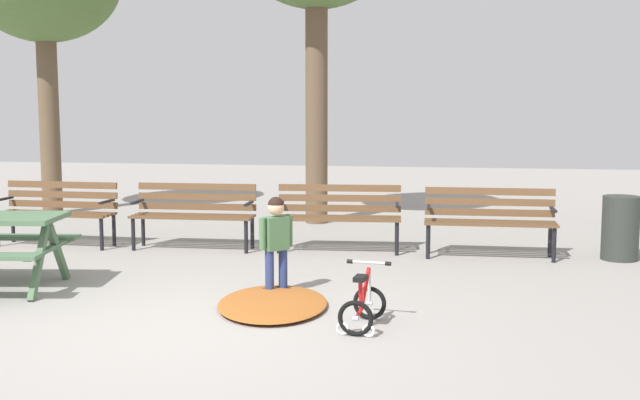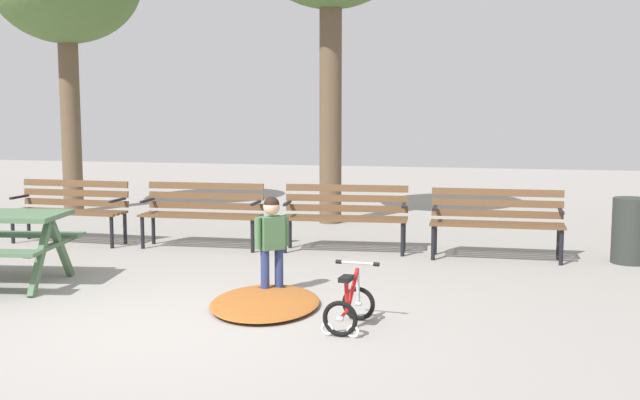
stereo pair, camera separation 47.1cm
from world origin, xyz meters
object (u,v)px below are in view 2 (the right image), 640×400
(park_bench_right, at_px, (345,212))
(kids_bicycle, at_px, (349,305))
(park_bench_far_right, at_px, (497,218))
(park_bench_far_left, at_px, (71,206))
(park_bench_left, at_px, (203,209))
(trash_bin, at_px, (631,231))
(child_standing, at_px, (272,237))

(park_bench_right, relative_size, kids_bicycle, 2.75)
(park_bench_right, height_order, kids_bicycle, park_bench_right)
(park_bench_far_right, bearing_deg, park_bench_right, 177.15)
(park_bench_far_left, relative_size, kids_bicycle, 2.72)
(park_bench_left, distance_m, trash_bin, 5.37)
(park_bench_left, relative_size, park_bench_far_right, 1.00)
(park_bench_right, bearing_deg, park_bench_far_left, -176.78)
(park_bench_right, relative_size, child_standing, 1.66)
(park_bench_far_right, relative_size, kids_bicycle, 2.71)
(park_bench_left, xyz_separation_m, park_bench_far_right, (3.80, 0.05, 0.00))
(trash_bin, bearing_deg, park_bench_far_right, -177.26)
(park_bench_far_left, relative_size, child_standing, 1.64)
(park_bench_left, relative_size, child_standing, 1.65)
(park_bench_far_left, height_order, kids_bicycle, park_bench_far_left)
(park_bench_far_left, bearing_deg, trash_bin, 1.52)
(park_bench_far_right, height_order, child_standing, child_standing)
(park_bench_far_left, xyz_separation_m, park_bench_left, (1.89, 0.06, 0.00))
(park_bench_far_left, height_order, trash_bin, park_bench_far_left)
(park_bench_right, distance_m, park_bench_far_right, 1.91)
(park_bench_far_left, distance_m, trash_bin, 7.27)
(park_bench_right, height_order, trash_bin, park_bench_right)
(park_bench_far_right, distance_m, child_standing, 3.20)
(park_bench_far_left, distance_m, park_bench_far_right, 5.70)
(park_bench_right, height_order, park_bench_far_right, same)
(park_bench_far_left, height_order, park_bench_left, same)
(trash_bin, bearing_deg, park_bench_right, 179.67)
(park_bench_left, bearing_deg, park_bench_right, 4.49)
(kids_bicycle, bearing_deg, child_standing, 133.07)
(park_bench_right, xyz_separation_m, kids_bicycle, (0.70, -3.48, -0.31))
(kids_bicycle, bearing_deg, park_bench_far_right, 70.49)
(child_standing, bearing_deg, park_bench_left, 125.29)
(park_bench_left, bearing_deg, trash_bin, 1.38)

